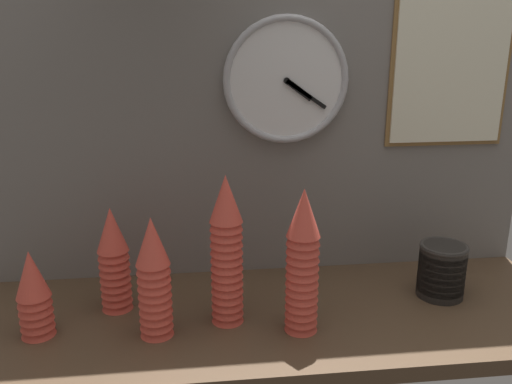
% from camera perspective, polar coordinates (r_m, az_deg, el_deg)
% --- Properties ---
extents(ground_plane, '(1.60, 0.56, 0.04)m').
position_cam_1_polar(ground_plane, '(1.46, 1.51, -13.02)').
color(ground_plane, '#4C3826').
extents(wall_tiled_back, '(1.60, 0.03, 1.05)m').
position_cam_1_polar(wall_tiled_back, '(1.53, 0.25, 10.15)').
color(wall_tiled_back, slate).
rests_on(wall_tiled_back, ground_plane).
extents(cup_stack_center_left, '(0.08, 0.08, 0.30)m').
position_cam_1_polar(cup_stack_center_left, '(1.30, -10.69, -8.86)').
color(cup_stack_center_left, '#DB4C3D').
rests_on(cup_stack_center_left, ground_plane).
extents(cup_stack_center, '(0.08, 0.08, 0.38)m').
position_cam_1_polar(cup_stack_center, '(1.32, -3.11, -6.19)').
color(cup_stack_center, '#DB4C3D').
rests_on(cup_stack_center, ground_plane).
extents(cup_stack_far_left, '(0.08, 0.08, 0.22)m').
position_cam_1_polar(cup_stack_far_left, '(1.39, -22.36, -9.89)').
color(cup_stack_far_left, '#DB4C3D').
rests_on(cup_stack_far_left, ground_plane).
extents(cup_stack_center_right, '(0.08, 0.08, 0.36)m').
position_cam_1_polar(cup_stack_center_right, '(1.29, 4.92, -7.32)').
color(cup_stack_center_right, '#DB4C3D').
rests_on(cup_stack_center_right, ground_plane).
extents(cup_stack_left, '(0.08, 0.08, 0.28)m').
position_cam_1_polar(cup_stack_left, '(1.44, -14.74, -6.88)').
color(cup_stack_left, '#DB4C3D').
rests_on(cup_stack_left, ground_plane).
extents(bowl_stack_far_right, '(0.13, 0.13, 0.15)m').
position_cam_1_polar(bowl_stack_far_right, '(1.57, 18.97, -7.71)').
color(bowl_stack_far_right, black).
rests_on(bowl_stack_far_right, ground_plane).
extents(wall_clock, '(0.35, 0.03, 0.35)m').
position_cam_1_polar(wall_clock, '(1.51, 3.20, 11.65)').
color(wall_clock, white).
extents(menu_board, '(0.35, 0.01, 0.51)m').
position_cam_1_polar(menu_board, '(1.66, 19.93, 13.34)').
color(menu_board, olive).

